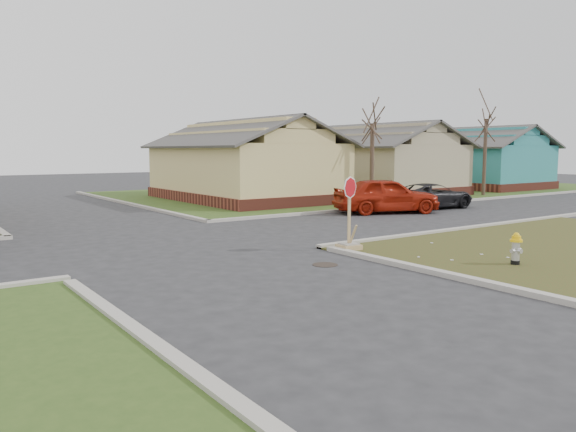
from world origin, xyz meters
TOP-DOWN VIEW (x-y plane):
  - ground at (0.00, 0.00)m, footprint 120.00×120.00m
  - verge_far_right at (22.00, 18.00)m, footprint 37.00×19.00m
  - curbs at (0.00, 5.00)m, footprint 80.00×40.00m
  - manhole at (2.20, -0.50)m, footprint 0.64×0.64m
  - side_house_yellow at (10.00, 16.50)m, footprint 7.60×11.60m
  - side_house_tan at (20.00, 16.50)m, footprint 7.60×11.60m
  - side_house_teal at (30.00, 16.50)m, footprint 7.60×11.60m
  - tree_mid_right at (14.00, 10.20)m, footprint 0.22×0.22m
  - tree_far_right at (24.00, 10.50)m, footprint 0.22×0.22m
  - fire_hydrant at (5.96, -3.35)m, footprint 0.30×0.30m
  - stop_sign at (4.00, 0.65)m, footprint 0.59×0.58m
  - red_sedan at (11.89, 7.03)m, footprint 5.16×3.66m
  - dark_pickup at (15.22, 7.21)m, footprint 4.58×2.31m

SIDE VIEW (x-z plane):
  - ground at x=0.00m, z-range 0.00..0.00m
  - curbs at x=0.00m, z-range -0.06..0.06m
  - manhole at x=2.20m, z-range 0.00..0.01m
  - verge_far_right at x=22.00m, z-range 0.00..0.05m
  - fire_hydrant at x=5.96m, z-range 0.09..0.89m
  - stop_sign at x=4.00m, z-range -0.54..1.54m
  - dark_pickup at x=15.22m, z-range 0.00..1.24m
  - red_sedan at x=11.89m, z-range 0.00..1.63m
  - tree_mid_right at x=14.00m, z-range 0.05..4.25m
  - side_house_yellow at x=10.00m, z-range -0.16..4.54m
  - side_house_tan at x=20.00m, z-range -0.16..4.54m
  - side_house_teal at x=30.00m, z-range -0.16..4.54m
  - tree_far_right at x=24.00m, z-range 0.05..4.81m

